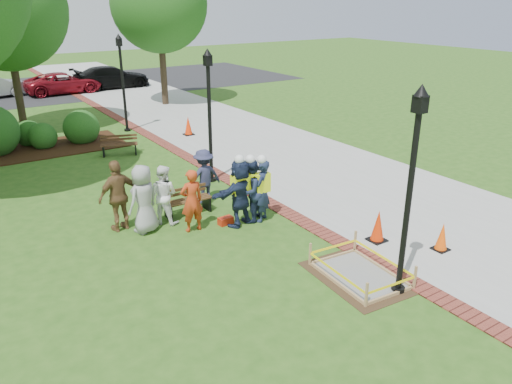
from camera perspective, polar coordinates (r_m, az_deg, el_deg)
ground at (r=12.11m, az=1.16°, el=-6.62°), size 100.00×100.00×0.00m
sidewalk at (r=22.55m, az=-2.81°, el=6.74°), size 6.00×60.00×0.02m
brick_edging at (r=21.14m, az=-10.43°, el=5.43°), size 0.50×60.00×0.03m
mulch_bed at (r=21.77m, az=-24.13°, el=4.37°), size 7.00×3.00×0.05m
parking_lot at (r=36.75m, az=-23.92°, el=10.65°), size 36.00×12.00×0.01m
wet_concrete_pad at (r=11.14m, az=11.81°, el=-8.41°), size 1.86×2.42×0.55m
bench_near at (r=14.08m, az=-7.81°, el=-1.61°), size 1.37×0.47×0.74m
bench_far at (r=19.99m, az=-15.32°, el=4.77°), size 1.45×0.89×0.75m
cone_front at (r=12.73m, az=20.49°, el=-4.88°), size 0.36×0.36×0.71m
cone_back at (r=12.70m, az=13.76°, el=-3.88°), size 0.42×0.42×0.83m
cone_far at (r=22.31m, az=-7.75°, el=7.46°), size 0.43×0.43×0.84m
toolbox at (r=13.40m, az=-3.49°, el=-3.29°), size 0.42×0.25×0.20m
lamp_near at (r=9.89m, az=17.31°, el=1.48°), size 0.28×0.28×4.26m
lamp_mid at (r=15.95m, az=-5.36°, el=9.68°), size 0.28×0.28×4.26m
lamp_far at (r=23.22m, az=-15.05°, el=12.70°), size 0.28×0.28×4.26m
tree_back at (r=24.34m, az=-26.87°, el=18.20°), size 5.11×5.11×7.83m
tree_right at (r=28.86m, az=-11.03°, el=20.35°), size 5.15×5.15×7.96m
shrub_c at (r=22.01m, az=-22.99°, el=4.67°), size 1.11×1.11×1.11m
shrub_d at (r=22.32m, az=-19.13°, el=5.40°), size 1.47×1.47×1.47m
shrub_e at (r=22.70m, az=-24.34°, el=4.93°), size 1.11×1.11×1.11m
casual_person_a at (r=12.98m, az=-12.73°, el=-0.81°), size 0.67×0.56×1.80m
casual_person_b at (r=12.84m, az=-7.35°, el=-1.01°), size 0.54×0.36×1.67m
casual_person_c at (r=13.43m, az=-10.54°, el=-0.30°), size 0.58×0.61×1.62m
casual_person_d at (r=13.24m, az=-15.42°, el=-0.43°), size 0.67×0.50×1.89m
casual_person_e at (r=14.60m, az=-5.96°, el=1.75°), size 0.53×0.34×1.63m
hivis_worker_a at (r=13.04m, az=-1.88°, el=0.13°), size 0.66×0.52×1.95m
hivis_worker_b at (r=13.30m, az=0.65°, el=0.40°), size 0.65×0.62×1.86m
hivis_worker_c at (r=13.26m, az=-0.65°, el=0.36°), size 0.66×0.57×1.88m
parked_car_c at (r=34.59m, az=-20.97°, el=10.49°), size 2.04×4.43×1.43m
parked_car_d at (r=35.60m, az=-16.06°, el=11.33°), size 2.25×4.92×1.59m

